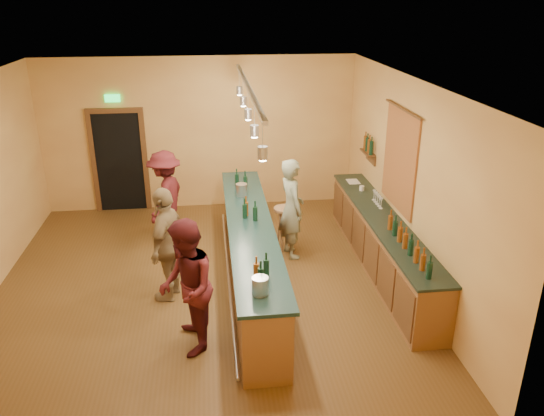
{
  "coord_description": "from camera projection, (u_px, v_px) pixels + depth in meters",
  "views": [
    {
      "loc": [
        0.2,
        -7.5,
        4.35
      ],
      "look_at": [
        1.13,
        0.2,
        1.2
      ],
      "focal_mm": 35.0,
      "sensor_mm": 36.0,
      "label": 1
    }
  ],
  "objects": [
    {
      "name": "customer_c",
      "position": [
        166.0,
        196.0,
        9.8
      ],
      "size": [
        0.96,
        1.26,
        1.72
      ],
      "primitive_type": "imported",
      "rotation": [
        0.0,
        0.0,
        -1.9
      ],
      "color": "#59191E",
      "rests_on": "floor"
    },
    {
      "name": "bottle_shelf",
      "position": [
        369.0,
        147.0,
        9.98
      ],
      "size": [
        0.17,
        0.55,
        0.54
      ],
      "color": "#513818",
      "rests_on": "wall_right"
    },
    {
      "name": "customer_a",
      "position": [
        186.0,
        288.0,
        6.68
      ],
      "size": [
        0.76,
        0.94,
        1.81
      ],
      "primitive_type": "imported",
      "rotation": [
        0.0,
        0.0,
        -1.48
      ],
      "color": "#59191E",
      "rests_on": "floor"
    },
    {
      "name": "pendant_track",
      "position": [
        248.0,
        98.0,
        7.47
      ],
      "size": [
        0.11,
        4.6,
        0.5
      ],
      "color": "silver",
      "rests_on": "ceiling"
    },
    {
      "name": "floor",
      "position": [
        204.0,
        285.0,
        8.51
      ],
      "size": [
        7.0,
        7.0,
        0.0
      ],
      "primitive_type": "plane",
      "color": "brown",
      "rests_on": "ground"
    },
    {
      "name": "ceiling",
      "position": [
        193.0,
        83.0,
        7.31
      ],
      "size": [
        6.5,
        7.0,
        0.02
      ],
      "primitive_type": "cube",
      "color": "silver",
      "rests_on": "wall_back"
    },
    {
      "name": "tasting_bar",
      "position": [
        250.0,
        249.0,
        8.36
      ],
      "size": [
        0.74,
        5.1,
        1.38
      ],
      "color": "brown",
      "rests_on": "floor"
    },
    {
      "name": "bartender",
      "position": [
        292.0,
        208.0,
        9.17
      ],
      "size": [
        0.55,
        0.72,
        1.78
      ],
      "primitive_type": "imported",
      "rotation": [
        0.0,
        0.0,
        1.78
      ],
      "color": "gray",
      "rests_on": "floor"
    },
    {
      "name": "back_counter",
      "position": [
        382.0,
        243.0,
        8.82
      ],
      "size": [
        0.6,
        4.55,
        1.27
      ],
      "color": "brown",
      "rests_on": "floor"
    },
    {
      "name": "bar_stool",
      "position": [
        284.0,
        215.0,
        9.51
      ],
      "size": [
        0.39,
        0.39,
        0.79
      ],
      "rotation": [
        0.0,
        0.0,
        -0.33
      ],
      "color": "#936042",
      "rests_on": "floor"
    },
    {
      "name": "wall_front",
      "position": [
        195.0,
        328.0,
        4.69
      ],
      "size": [
        6.5,
        0.02,
        3.2
      ],
      "primitive_type": "cube",
      "color": "#C18448",
      "rests_on": "floor"
    },
    {
      "name": "doorway",
      "position": [
        119.0,
        159.0,
        11.09
      ],
      "size": [
        1.15,
        0.09,
        2.48
      ],
      "color": "black",
      "rests_on": "wall_back"
    },
    {
      "name": "wall_right",
      "position": [
        408.0,
        183.0,
        8.27
      ],
      "size": [
        0.02,
        7.0,
        3.2
      ],
      "primitive_type": "cube",
      "color": "#C18448",
      "rests_on": "floor"
    },
    {
      "name": "wall_back",
      "position": [
        200.0,
        134.0,
        11.13
      ],
      "size": [
        6.5,
        0.02,
        3.2
      ],
      "primitive_type": "cube",
      "color": "#C18448",
      "rests_on": "floor"
    },
    {
      "name": "tapestry",
      "position": [
        400.0,
        160.0,
        8.54
      ],
      "size": [
        0.03,
        1.4,
        1.6
      ],
      "primitive_type": "cube",
      "color": "maroon",
      "rests_on": "wall_right"
    },
    {
      "name": "customer_b",
      "position": [
        167.0,
        244.0,
        7.88
      ],
      "size": [
        0.72,
        1.12,
        1.78
      ],
      "primitive_type": "imported",
      "rotation": [
        0.0,
        0.0,
        -1.87
      ],
      "color": "#997A51",
      "rests_on": "floor"
    }
  ]
}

